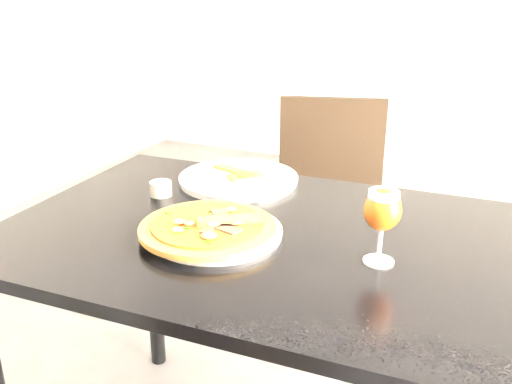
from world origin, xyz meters
The scene contains 9 objects.
dining_table centered at (-0.31, 0.19, 0.66)m, with size 1.24×0.86×0.75m.
chair_far centered at (-0.41, 0.97, 0.49)m, with size 0.51×0.51×0.88m.
plate_main centered at (-0.40, 0.12, 0.76)m, with size 0.29×0.29×0.02m, color white.
pizza centered at (-0.41, 0.10, 0.78)m, with size 0.30×0.30×0.03m.
plate_second centered at (-0.51, 0.46, 0.76)m, with size 0.33×0.33×0.02m, color white.
crust_scraps centered at (-0.51, 0.46, 0.77)m, with size 0.18×0.12×0.01m.
loose_crust centered at (-0.48, 0.21, 0.75)m, with size 0.12×0.03×0.01m, color olive.
sauce_cup centered at (-0.65, 0.28, 0.77)m, with size 0.06×0.06×0.04m.
beer_glass centered at (-0.04, 0.15, 0.86)m, with size 0.08×0.08×0.16m.
Camera 1 is at (0.17, -0.89, 1.29)m, focal length 40.00 mm.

